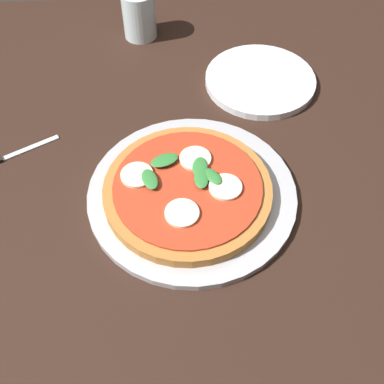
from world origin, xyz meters
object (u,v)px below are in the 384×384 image
(plate_white, at_px, (260,80))
(knife, at_px, (2,159))
(glass_cup, at_px, (139,15))
(serving_tray, at_px, (192,194))
(dining_table, at_px, (181,213))
(pizza, at_px, (187,189))

(plate_white, distance_m, knife, 0.49)
(knife, xyz_separation_m, glass_cup, (-0.23, -0.34, 0.04))
(serving_tray, height_order, knife, serving_tray)
(serving_tray, bearing_deg, glass_cup, -78.98)
(dining_table, distance_m, knife, 0.31)
(serving_tray, relative_size, pizza, 1.26)
(pizza, distance_m, plate_white, 0.31)
(pizza, xyz_separation_m, glass_cup, (0.08, -0.44, 0.02))
(pizza, bearing_deg, dining_table, -74.18)
(dining_table, height_order, plate_white, plate_white)
(pizza, relative_size, glass_cup, 2.70)
(dining_table, xyz_separation_m, glass_cup, (0.07, -0.40, 0.14))
(plate_white, bearing_deg, glass_cup, -36.60)
(serving_tray, xyz_separation_m, knife, (0.31, -0.09, -0.00))
(plate_white, xyz_separation_m, knife, (0.45, 0.17, -0.00))
(serving_tray, bearing_deg, dining_table, -60.69)
(serving_tray, relative_size, plate_white, 1.54)
(glass_cup, bearing_deg, serving_tray, 101.02)
(serving_tray, relative_size, glass_cup, 3.40)
(dining_table, relative_size, plate_white, 6.02)
(plate_white, relative_size, knife, 1.47)
(dining_table, distance_m, serving_tray, 0.10)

